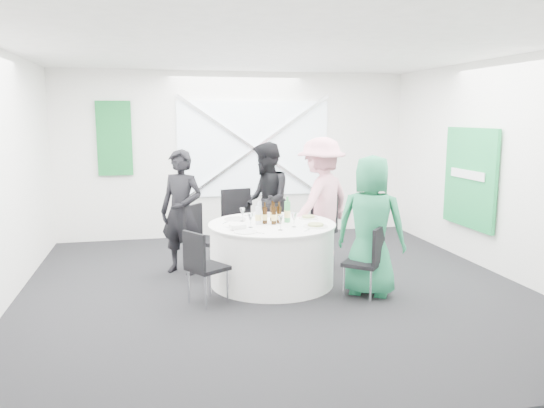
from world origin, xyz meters
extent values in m
plane|color=black|center=(0.00, 0.00, 0.00)|extent=(6.00, 6.00, 0.00)
plane|color=silver|center=(0.00, 0.00, 2.80)|extent=(6.00, 6.00, 0.00)
plane|color=white|center=(0.00, 3.00, 1.40)|extent=(6.00, 0.00, 6.00)
plane|color=white|center=(0.00, -3.00, 1.40)|extent=(6.00, 0.00, 6.00)
plane|color=white|center=(3.00, 0.00, 1.40)|extent=(0.00, 6.00, 6.00)
cube|color=white|center=(0.30, 2.96, 1.50)|extent=(2.60, 0.03, 1.60)
cube|color=silver|center=(0.30, 2.92, 1.50)|extent=(2.63, 0.05, 1.84)
cube|color=silver|center=(0.30, 2.92, 1.50)|extent=(2.63, 0.05, 1.84)
cube|color=#14642A|center=(-2.00, 2.95, 1.70)|extent=(0.55, 0.04, 1.20)
cube|color=#1A9447|center=(2.94, 0.60, 1.20)|extent=(0.05, 1.20, 1.40)
cylinder|color=white|center=(0.00, 0.20, 0.37)|extent=(1.52, 1.52, 0.74)
cylinder|color=white|center=(0.00, 0.20, 0.75)|extent=(1.56, 1.56, 0.02)
cube|color=black|center=(-0.21, 1.22, 0.50)|extent=(0.55, 0.55, 0.06)
cube|color=black|center=(-0.26, 1.44, 0.78)|extent=(0.44, 0.13, 0.50)
cylinder|color=silver|center=(-0.06, 1.44, 0.24)|extent=(0.02, 0.02, 0.48)
cylinder|color=silver|center=(-0.43, 1.36, 0.24)|extent=(0.02, 0.02, 0.48)
cylinder|color=silver|center=(0.01, 1.07, 0.24)|extent=(0.02, 0.02, 0.48)
cylinder|color=silver|center=(-0.36, 0.99, 0.24)|extent=(0.02, 0.02, 0.48)
cube|color=black|center=(-0.76, 0.80, 0.44)|extent=(0.58, 0.58, 0.05)
cube|color=black|center=(-0.91, 0.92, 0.68)|extent=(0.27, 0.33, 0.44)
cylinder|color=silver|center=(-0.78, 1.03, 0.21)|extent=(0.02, 0.02, 0.42)
cylinder|color=silver|center=(-0.99, 0.77, 0.21)|extent=(0.02, 0.02, 0.42)
cylinder|color=silver|center=(-0.52, 0.83, 0.21)|extent=(0.02, 0.02, 0.42)
cylinder|color=silver|center=(-0.73, 0.57, 0.21)|extent=(0.02, 0.02, 0.42)
cube|color=black|center=(0.77, 0.87, 0.48)|extent=(0.63, 0.63, 0.05)
cube|color=black|center=(0.93, 1.01, 0.74)|extent=(0.31, 0.35, 0.48)
cylinder|color=silver|center=(1.03, 0.85, 0.23)|extent=(0.02, 0.02, 0.46)
cylinder|color=silver|center=(0.79, 1.12, 0.23)|extent=(0.02, 0.02, 0.46)
cylinder|color=silver|center=(0.75, 0.61, 0.23)|extent=(0.02, 0.02, 0.46)
cylinder|color=silver|center=(0.52, 0.89, 0.23)|extent=(0.02, 0.02, 0.46)
cube|color=black|center=(0.88, -0.56, 0.41)|extent=(0.54, 0.54, 0.05)
cube|color=black|center=(1.02, -0.68, 0.64)|extent=(0.27, 0.30, 0.41)
cylinder|color=silver|center=(0.90, -0.78, 0.20)|extent=(0.02, 0.02, 0.39)
cylinder|color=silver|center=(1.10, -0.54, 0.20)|extent=(0.02, 0.02, 0.39)
cylinder|color=silver|center=(0.66, -0.58, 0.20)|extent=(0.02, 0.02, 0.39)
cylinder|color=silver|center=(0.87, -0.34, 0.20)|extent=(0.02, 0.02, 0.39)
cube|color=black|center=(-0.85, -0.35, 0.41)|extent=(0.52, 0.52, 0.05)
cube|color=black|center=(-1.00, -0.45, 0.63)|extent=(0.23, 0.32, 0.41)
cylinder|color=silver|center=(-1.06, -0.30, 0.19)|extent=(0.02, 0.02, 0.39)
cylinder|color=silver|center=(-0.90, -0.56, 0.19)|extent=(0.02, 0.02, 0.39)
cylinder|color=silver|center=(-0.81, -0.14, 0.19)|extent=(0.02, 0.02, 0.39)
cylinder|color=silver|center=(-0.64, -0.40, 0.19)|extent=(0.02, 0.02, 0.39)
imported|color=black|center=(-1.06, 0.90, 0.82)|extent=(0.71, 0.66, 1.64)
imported|color=black|center=(0.16, 1.32, 0.85)|extent=(0.57, 0.88, 1.70)
imported|color=pink|center=(0.83, 0.84, 0.89)|extent=(1.24, 1.13, 1.78)
imported|color=#227D51|center=(1.02, -0.46, 0.82)|extent=(0.95, 0.87, 1.63)
cylinder|color=white|center=(0.00, 0.71, 0.77)|extent=(0.29, 0.29, 0.01)
cylinder|color=white|center=(-0.41, 0.53, 0.77)|extent=(0.27, 0.27, 0.01)
cylinder|color=white|center=(0.52, 0.39, 0.77)|extent=(0.25, 0.25, 0.01)
cylinder|color=#9DB461|center=(0.52, 0.39, 0.79)|extent=(0.16, 0.16, 0.02)
cylinder|color=white|center=(0.46, -0.12, 0.77)|extent=(0.29, 0.29, 0.01)
cylinder|color=#9DB461|center=(0.46, -0.12, 0.79)|extent=(0.19, 0.19, 0.02)
cylinder|color=white|center=(-0.41, -0.23, 0.77)|extent=(0.27, 0.27, 0.01)
cube|color=white|center=(-0.47, -0.08, 0.80)|extent=(0.20, 0.16, 0.05)
cylinder|color=#331D09|center=(-0.09, 0.19, 0.86)|extent=(0.06, 0.06, 0.21)
cylinder|color=#331D09|center=(-0.09, 0.19, 1.00)|extent=(0.02, 0.02, 0.06)
cylinder|color=#E2D178|center=(-0.09, 0.19, 0.84)|extent=(0.06, 0.06, 0.07)
cylinder|color=#331D09|center=(0.04, 0.35, 0.86)|extent=(0.06, 0.06, 0.19)
cylinder|color=#331D09|center=(0.04, 0.35, 0.98)|extent=(0.02, 0.02, 0.06)
cylinder|color=#E2D178|center=(0.04, 0.35, 0.84)|extent=(0.06, 0.06, 0.07)
cylinder|color=#331D09|center=(0.08, 0.18, 0.86)|extent=(0.06, 0.06, 0.21)
cylinder|color=#331D09|center=(0.08, 0.18, 1.00)|extent=(0.02, 0.02, 0.06)
cylinder|color=#E2D178|center=(0.08, 0.18, 0.84)|extent=(0.06, 0.06, 0.07)
cylinder|color=#331D09|center=(0.01, 0.13, 0.87)|extent=(0.06, 0.06, 0.22)
cylinder|color=#331D09|center=(0.01, 0.13, 1.01)|extent=(0.02, 0.02, 0.06)
cylinder|color=#E2D178|center=(0.01, 0.13, 0.85)|extent=(0.06, 0.06, 0.08)
cylinder|color=#3FA658|center=(0.20, 0.23, 0.89)|extent=(0.08, 0.08, 0.26)
cylinder|color=#3FA658|center=(0.20, 0.23, 1.05)|extent=(0.03, 0.03, 0.06)
cylinder|color=#E2D178|center=(0.20, 0.23, 0.86)|extent=(0.08, 0.08, 0.09)
cylinder|color=silver|center=(-0.18, 0.17, 0.87)|extent=(0.08, 0.08, 0.22)
cylinder|color=silver|center=(-0.18, 0.17, 1.01)|extent=(0.03, 0.03, 0.06)
cylinder|color=#E2D178|center=(-0.18, 0.17, 0.85)|extent=(0.08, 0.08, 0.08)
cylinder|color=white|center=(0.21, -0.07, 0.76)|extent=(0.06, 0.06, 0.00)
cylinder|color=white|center=(0.21, -0.07, 0.81)|extent=(0.01, 0.01, 0.10)
cone|color=white|center=(0.21, -0.07, 0.89)|extent=(0.07, 0.07, 0.08)
cylinder|color=white|center=(-0.33, 0.40, 0.76)|extent=(0.06, 0.06, 0.00)
cylinder|color=white|center=(-0.33, 0.40, 0.81)|extent=(0.01, 0.01, 0.10)
cone|color=white|center=(-0.33, 0.40, 0.89)|extent=(0.07, 0.07, 0.08)
cylinder|color=white|center=(-0.30, 0.01, 0.76)|extent=(0.06, 0.06, 0.00)
cylinder|color=white|center=(-0.30, 0.01, 0.81)|extent=(0.01, 0.01, 0.10)
cone|color=white|center=(-0.30, 0.01, 0.89)|extent=(0.07, 0.07, 0.08)
cylinder|color=white|center=(0.01, -0.21, 0.76)|extent=(0.06, 0.06, 0.00)
cylinder|color=white|center=(0.01, -0.21, 0.81)|extent=(0.01, 0.01, 0.10)
cone|color=white|center=(0.01, -0.21, 0.89)|extent=(0.07, 0.07, 0.08)
cube|color=silver|center=(-0.55, 0.03, 0.76)|extent=(0.10, 0.13, 0.01)
cube|color=silver|center=(-0.27, -0.31, 0.76)|extent=(0.12, 0.12, 0.01)
cube|color=silver|center=(0.20, 0.74, 0.76)|extent=(0.15, 0.02, 0.01)
cube|color=silver|center=(-0.20, 0.74, 0.76)|extent=(0.15, 0.02, 0.01)
cube|color=silver|center=(0.31, -0.29, 0.76)|extent=(0.11, 0.12, 0.01)
cube|color=silver|center=(0.54, 0.00, 0.76)|extent=(0.10, 0.13, 0.01)
cube|color=silver|center=(-0.37, 0.64, 0.76)|extent=(0.09, 0.13, 0.01)
cube|color=silver|center=(-0.55, 0.36, 0.76)|extent=(0.09, 0.13, 0.01)
cube|color=silver|center=(0.57, 0.31, 0.76)|extent=(0.08, 0.14, 0.01)
cube|color=silver|center=(0.39, 0.62, 0.76)|extent=(0.09, 0.14, 0.01)
camera|label=1|loc=(-1.39, -6.02, 2.07)|focal=35.00mm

